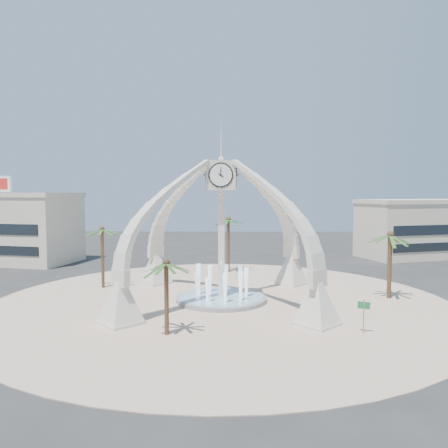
{
  "coord_description": "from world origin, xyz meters",
  "views": [
    {
      "loc": [
        1.12,
        -37.92,
        9.54
      ],
      "look_at": [
        0.19,
        2.0,
        6.71
      ],
      "focal_mm": 35.0,
      "sensor_mm": 36.0,
      "label": 1
    }
  ],
  "objects_px": {
    "clock_tower": "(221,228)",
    "street_sign": "(364,310)",
    "fountain": "(221,298)",
    "palm_south": "(166,264)",
    "palm_north": "(228,220)",
    "palm_west": "(102,230)",
    "palm_east": "(390,236)"
  },
  "relations": [
    {
      "from": "clock_tower",
      "to": "fountain",
      "type": "relative_size",
      "value": 2.24
    },
    {
      "from": "palm_east",
      "to": "street_sign",
      "type": "distance_m",
      "value": 12.02
    },
    {
      "from": "palm_north",
      "to": "street_sign",
      "type": "distance_m",
      "value": 25.32
    },
    {
      "from": "clock_tower",
      "to": "palm_south",
      "type": "bearing_deg",
      "value": -110.01
    },
    {
      "from": "fountain",
      "to": "palm_south",
      "type": "height_order",
      "value": "palm_south"
    },
    {
      "from": "palm_east",
      "to": "fountain",
      "type": "bearing_deg",
      "value": -175.09
    },
    {
      "from": "fountain",
      "to": "palm_south",
      "type": "distance_m",
      "value": 10.92
    },
    {
      "from": "clock_tower",
      "to": "palm_east",
      "type": "distance_m",
      "value": 15.2
    },
    {
      "from": "clock_tower",
      "to": "street_sign",
      "type": "relative_size",
      "value": 7.6
    },
    {
      "from": "palm_west",
      "to": "street_sign",
      "type": "height_order",
      "value": "palm_west"
    },
    {
      "from": "palm_north",
      "to": "palm_south",
      "type": "distance_m",
      "value": 23.94
    },
    {
      "from": "clock_tower",
      "to": "street_sign",
      "type": "height_order",
      "value": "clock_tower"
    },
    {
      "from": "clock_tower",
      "to": "palm_east",
      "type": "xyz_separation_m",
      "value": [
        15.12,
        1.3,
        -0.77
      ]
    },
    {
      "from": "palm_north",
      "to": "palm_south",
      "type": "height_order",
      "value": "palm_north"
    },
    {
      "from": "fountain",
      "to": "palm_west",
      "type": "xyz_separation_m",
      "value": [
        -12.05,
        5.08,
        5.57
      ]
    },
    {
      "from": "palm_south",
      "to": "street_sign",
      "type": "distance_m",
      "value": 13.67
    },
    {
      "from": "palm_west",
      "to": "palm_north",
      "type": "distance_m",
      "value": 15.49
    },
    {
      "from": "fountain",
      "to": "palm_north",
      "type": "bearing_deg",
      "value": 88.38
    },
    {
      "from": "palm_east",
      "to": "palm_north",
      "type": "distance_m",
      "value": 19.63
    },
    {
      "from": "palm_west",
      "to": "palm_south",
      "type": "relative_size",
      "value": 1.19
    },
    {
      "from": "palm_south",
      "to": "palm_west",
      "type": "bearing_deg",
      "value": 121.02
    },
    {
      "from": "clock_tower",
      "to": "street_sign",
      "type": "distance_m",
      "value": 14.05
    },
    {
      "from": "clock_tower",
      "to": "palm_east",
      "type": "relative_size",
      "value": 2.73
    },
    {
      "from": "clock_tower",
      "to": "fountain",
      "type": "xyz_separation_m",
      "value": [
        0.0,
        0.0,
        -6.2
      ]
    },
    {
      "from": "palm_north",
      "to": "palm_south",
      "type": "bearing_deg",
      "value": -99.14
    },
    {
      "from": "clock_tower",
      "to": "fountain",
      "type": "height_order",
      "value": "clock_tower"
    },
    {
      "from": "palm_east",
      "to": "palm_south",
      "type": "xyz_separation_m",
      "value": [
        -18.52,
        -10.62,
        -0.86
      ]
    },
    {
      "from": "clock_tower",
      "to": "palm_east",
      "type": "bearing_deg",
      "value": 4.91
    },
    {
      "from": "palm_west",
      "to": "street_sign",
      "type": "distance_m",
      "value": 26.26
    },
    {
      "from": "palm_south",
      "to": "street_sign",
      "type": "bearing_deg",
      "value": 2.47
    },
    {
      "from": "palm_east",
      "to": "palm_west",
      "type": "relative_size",
      "value": 0.99
    },
    {
      "from": "fountain",
      "to": "street_sign",
      "type": "height_order",
      "value": "fountain"
    }
  ]
}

